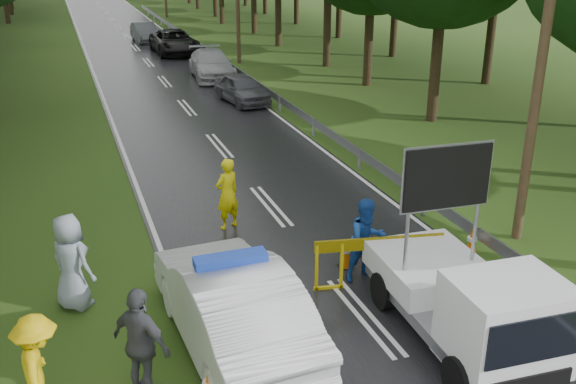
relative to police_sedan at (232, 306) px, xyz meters
name	(u,v)px	position (x,y,z in m)	size (l,w,h in m)	color
ground	(364,316)	(2.71, 0.10, -0.86)	(160.00, 160.00, 0.00)	#234012
road	(148,63)	(2.71, 30.10, -0.85)	(7.00, 140.00, 0.02)	black
guardrail	(208,51)	(6.41, 29.77, -0.31)	(0.12, 60.06, 0.70)	gray
utility_pole_near	(546,32)	(7.91, 2.10, 4.20)	(1.40, 0.24, 10.00)	#402E1D
police_sedan	(232,306)	(0.00, 0.00, 0.00)	(2.11, 5.29, 1.88)	silver
work_truck	(469,301)	(3.99, -1.43, 0.09)	(2.17, 4.51, 3.52)	gray
barrier	(379,249)	(3.51, 1.10, 0.02)	(2.77, 0.58, 1.16)	#D5BA0B
officer	(227,194)	(1.23, 5.10, 0.09)	(0.69, 0.45, 1.89)	yellow
civilian	(367,240)	(3.40, 1.48, 0.08)	(0.92, 0.71, 1.88)	#18469D
bystander_left	(39,370)	(-3.25, -0.88, 0.06)	(1.19, 0.68, 1.84)	yellow
bystander_mid	(142,344)	(-1.71, -0.81, 0.12)	(1.15, 0.48, 1.96)	#45474E
bystander_right	(71,262)	(-2.66, 2.42, 0.15)	(0.99, 0.64, 2.02)	gray
queue_car_first	(242,89)	(5.31, 18.22, -0.21)	(1.53, 3.80, 1.30)	#45474E
queue_car_second	(211,64)	(5.31, 24.22, -0.12)	(2.06, 5.08, 1.47)	#9FA2A7
queue_car_third	(174,42)	(4.85, 32.79, -0.09)	(2.56, 5.55, 1.54)	black
queue_car_fourth	(145,32)	(3.75, 38.79, -0.17)	(1.47, 4.21, 1.39)	#464A4E
cone_center	(346,254)	(3.21, 2.10, -0.51)	(0.34, 0.34, 0.72)	black
cone_far	(361,239)	(3.83, 2.60, -0.47)	(0.38, 0.38, 0.81)	black
cone_left_mid	(235,309)	(0.19, 0.60, -0.46)	(0.39, 0.39, 0.82)	black
cone_right	(472,242)	(6.21, 1.60, -0.49)	(0.36, 0.36, 0.77)	black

